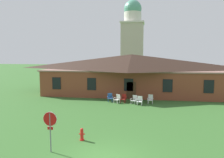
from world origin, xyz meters
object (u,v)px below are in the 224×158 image
object	(u,v)px
lawn_chair_left_end	(124,98)
fire_hydrant	(82,134)
stop_sign	(50,124)
lawn_chair_by_porch	(110,97)
lawn_chair_near_door	(117,99)
lawn_chair_right_end	(140,100)
lawn_chair_far_side	(150,99)
lawn_chair_middle	(134,99)

from	to	relation	value
lawn_chair_left_end	fire_hydrant	size ratio (longest dim) A/B	1.21
stop_sign	lawn_chair_by_porch	size ratio (longest dim) A/B	2.38
lawn_chair_near_door	fire_hydrant	size ratio (longest dim) A/B	1.21
lawn_chair_near_door	lawn_chair_left_end	xyz separation A→B (m)	(0.66, 0.32, 0.00)
lawn_chair_by_porch	lawn_chair_left_end	xyz separation A→B (m)	(1.59, -0.24, 0.00)
lawn_chair_left_end	fire_hydrant	bearing A→B (deg)	-97.59
lawn_chair_right_end	stop_sign	bearing A→B (deg)	-110.51
stop_sign	fire_hydrant	world-z (taller)	stop_sign
lawn_chair_right_end	lawn_chair_left_end	bearing A→B (deg)	153.34
lawn_chair_far_side	fire_hydrant	size ratio (longest dim) A/B	1.21
lawn_chair_left_end	lawn_chair_middle	bearing A→B (deg)	-21.61
stop_sign	lawn_chair_middle	distance (m)	13.19
lawn_chair_near_door	fire_hydrant	distance (m)	10.88
lawn_chair_middle	lawn_chair_far_side	size ratio (longest dim) A/B	1.00
lawn_chair_by_porch	lawn_chair_middle	size ratio (longest dim) A/B	1.00
lawn_chair_near_door	lawn_chair_right_end	world-z (taller)	same
stop_sign	lawn_chair_middle	size ratio (longest dim) A/B	2.38
stop_sign	fire_hydrant	size ratio (longest dim) A/B	2.89
lawn_chair_by_porch	lawn_chair_right_end	bearing A→B (deg)	-18.70
stop_sign	lawn_chair_far_side	size ratio (longest dim) A/B	2.38
lawn_chair_by_porch	fire_hydrant	size ratio (longest dim) A/B	1.21
stop_sign	lawn_chair_by_porch	xyz separation A→B (m)	(1.12, 13.27, -1.10)
lawn_chair_left_end	lawn_chair_far_side	xyz separation A→B (m)	(2.97, 0.08, 0.00)
fire_hydrant	lawn_chair_left_end	bearing A→B (deg)	82.41
lawn_chair_near_door	lawn_chair_far_side	world-z (taller)	same
stop_sign	lawn_chair_near_door	xyz separation A→B (m)	(2.04, 12.71, -1.10)
lawn_chair_left_end	fire_hydrant	world-z (taller)	lawn_chair_left_end
lawn_chair_middle	lawn_chair_left_end	bearing A→B (deg)	158.39
lawn_chair_left_end	fire_hydrant	distance (m)	11.27
lawn_chair_by_porch	lawn_chair_left_end	distance (m)	1.60
lawn_chair_by_porch	lawn_chair_near_door	size ratio (longest dim) A/B	1.00
lawn_chair_by_porch	lawn_chair_middle	distance (m)	2.91
lawn_chair_near_door	fire_hydrant	world-z (taller)	lawn_chair_near_door
lawn_chair_by_porch	lawn_chair_far_side	distance (m)	4.56
lawn_chair_far_side	lawn_chair_left_end	bearing A→B (deg)	-178.51
fire_hydrant	lawn_chair_far_side	bearing A→B (deg)	68.39
lawn_chair_left_end	lawn_chair_right_end	distance (m)	2.04
lawn_chair_by_porch	lawn_chair_right_end	distance (m)	3.60
lawn_chair_left_end	lawn_chair_by_porch	bearing A→B (deg)	171.44
lawn_chair_middle	lawn_chair_far_side	world-z (taller)	same
lawn_chair_left_end	lawn_chair_middle	distance (m)	1.32
lawn_chair_left_end	lawn_chair_right_end	xyz separation A→B (m)	(1.82, -0.92, 0.00)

